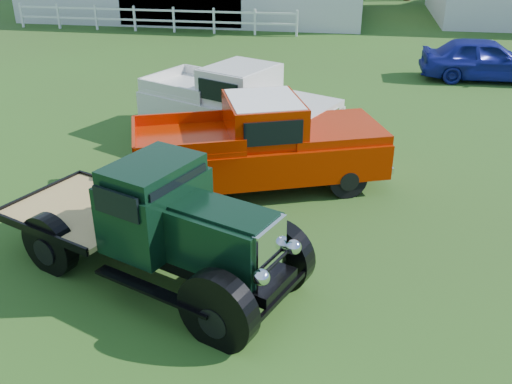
% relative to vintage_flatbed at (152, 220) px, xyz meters
% --- Properties ---
extents(ground, '(120.00, 120.00, 0.00)m').
position_rel_vintage_flatbed_xyz_m(ground, '(1.26, -0.01, -1.02)').
color(ground, '#2E441A').
extents(fence_rail, '(14.20, 0.16, 1.20)m').
position_rel_vintage_flatbed_xyz_m(fence_rail, '(-6.74, 19.99, -0.42)').
color(fence_rail, white).
rests_on(fence_rail, ground).
extents(vintage_flatbed, '(5.53, 3.83, 2.04)m').
position_rel_vintage_flatbed_xyz_m(vintage_flatbed, '(0.00, 0.00, 0.00)').
color(vintage_flatbed, black).
rests_on(vintage_flatbed, ground).
extents(red_pickup, '(5.81, 3.87, 1.98)m').
position_rel_vintage_flatbed_xyz_m(red_pickup, '(1.12, 3.59, -0.03)').
color(red_pickup, '#A61E02').
rests_on(red_pickup, ground).
extents(white_pickup, '(5.65, 4.06, 1.94)m').
position_rel_vintage_flatbed_xyz_m(white_pickup, '(0.15, 6.14, -0.05)').
color(white_pickup, silver).
rests_on(white_pickup, ground).
extents(misc_car_blue, '(4.35, 1.85, 1.47)m').
position_rel_vintage_flatbed_xyz_m(misc_car_blue, '(7.50, 13.41, -0.28)').
color(misc_car_blue, navy).
rests_on(misc_car_blue, ground).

